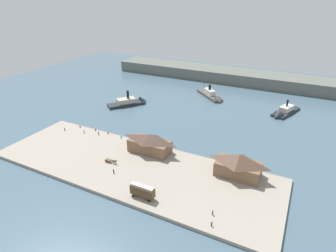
{
  "coord_description": "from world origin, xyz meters",
  "views": [
    {
      "loc": [
        52.1,
        -94.53,
        59.91
      ],
      "look_at": [
        -2.77,
        13.77,
        2.0
      ],
      "focal_mm": 29.78,
      "sensor_mm": 36.0,
      "label": 1
    }
  ],
  "objects_px": {
    "ferry_shed_customs_shed": "(239,165)",
    "mooring_post_center_east": "(80,126)",
    "mooring_post_east": "(96,130)",
    "horse_cart": "(111,161)",
    "ferry_shed_central_terminal": "(150,143)",
    "pedestrian_near_west_shed": "(114,171)",
    "street_tram": "(142,191)",
    "pedestrian_near_cart": "(212,224)",
    "ferry_departing_north": "(212,96)",
    "mooring_post_center_west": "(121,137)",
    "ferry_outer_harbor": "(131,102)",
    "pedestrian_standing_center": "(65,129)",
    "pedestrian_walking_east": "(213,213)",
    "pedestrian_walking_west": "(84,132)",
    "mooring_post_west": "(108,133)",
    "ferry_moored_west": "(283,113)",
    "pedestrian_at_waters_edge": "(98,133)"
  },
  "relations": [
    {
      "from": "horse_cart",
      "to": "mooring_post_center_east",
      "type": "height_order",
      "value": "horse_cart"
    },
    {
      "from": "mooring_post_center_west",
      "to": "ferry_outer_harbor",
      "type": "distance_m",
      "value": 44.99
    },
    {
      "from": "pedestrian_near_west_shed",
      "to": "mooring_post_east",
      "type": "height_order",
      "value": "pedestrian_near_west_shed"
    },
    {
      "from": "ferry_shed_customs_shed",
      "to": "horse_cart",
      "type": "xyz_separation_m",
      "value": [
        -45.25,
        -14.04,
        -3.39
      ]
    },
    {
      "from": "pedestrian_standing_center",
      "to": "ferry_departing_north",
      "type": "xyz_separation_m",
      "value": [
        46.34,
        77.91,
        -0.5
      ]
    },
    {
      "from": "mooring_post_west",
      "to": "mooring_post_center_west",
      "type": "bearing_deg",
      "value": -4.02
    },
    {
      "from": "street_tram",
      "to": "horse_cart",
      "type": "bearing_deg",
      "value": 151.39
    },
    {
      "from": "pedestrian_walking_east",
      "to": "mooring_post_west",
      "type": "xyz_separation_m",
      "value": [
        -59.87,
        27.95,
        -0.34
      ]
    },
    {
      "from": "pedestrian_walking_west",
      "to": "mooring_post_center_west",
      "type": "bearing_deg",
      "value": 11.57
    },
    {
      "from": "street_tram",
      "to": "mooring_post_center_east",
      "type": "distance_m",
      "value": 61.97
    },
    {
      "from": "pedestrian_standing_center",
      "to": "mooring_post_east",
      "type": "bearing_deg",
      "value": 25.62
    },
    {
      "from": "mooring_post_center_east",
      "to": "ferry_moored_west",
      "type": "xyz_separation_m",
      "value": [
        85.78,
        63.94,
        -0.44
      ]
    },
    {
      "from": "mooring_post_center_west",
      "to": "pedestrian_walking_west",
      "type": "bearing_deg",
      "value": -168.43
    },
    {
      "from": "pedestrian_walking_west",
      "to": "mooring_post_center_east",
      "type": "relative_size",
      "value": 1.81
    },
    {
      "from": "pedestrian_at_waters_edge",
      "to": "pedestrian_walking_west",
      "type": "relative_size",
      "value": 1.08
    },
    {
      "from": "ferry_outer_harbor",
      "to": "ferry_moored_west",
      "type": "bearing_deg",
      "value": 16.45
    },
    {
      "from": "pedestrian_walking_east",
      "to": "ferry_departing_north",
      "type": "height_order",
      "value": "ferry_departing_north"
    },
    {
      "from": "pedestrian_walking_west",
      "to": "mooring_post_west",
      "type": "height_order",
      "value": "pedestrian_walking_west"
    },
    {
      "from": "mooring_post_east",
      "to": "horse_cart",
      "type": "bearing_deg",
      "value": -38.78
    },
    {
      "from": "ferry_shed_customs_shed",
      "to": "horse_cart",
      "type": "bearing_deg",
      "value": -162.76
    },
    {
      "from": "pedestrian_near_cart",
      "to": "ferry_moored_west",
      "type": "bearing_deg",
      "value": 85.14
    },
    {
      "from": "pedestrian_near_west_shed",
      "to": "pedestrian_walking_west",
      "type": "relative_size",
      "value": 1.06
    },
    {
      "from": "horse_cart",
      "to": "pedestrian_walking_west",
      "type": "relative_size",
      "value": 3.36
    },
    {
      "from": "mooring_post_center_west",
      "to": "ferry_outer_harbor",
      "type": "height_order",
      "value": "ferry_outer_harbor"
    },
    {
      "from": "street_tram",
      "to": "mooring_post_center_east",
      "type": "xyz_separation_m",
      "value": [
        -54.09,
        30.17,
        -2.16
      ]
    },
    {
      "from": "ferry_shed_central_terminal",
      "to": "mooring_post_center_west",
      "type": "distance_m",
      "value": 18.26
    },
    {
      "from": "pedestrian_near_west_shed",
      "to": "ferry_moored_west",
      "type": "relative_size",
      "value": 0.07
    },
    {
      "from": "horse_cart",
      "to": "street_tram",
      "type": "bearing_deg",
      "value": -28.61
    },
    {
      "from": "ferry_departing_north",
      "to": "pedestrian_standing_center",
      "type": "bearing_deg",
      "value": -120.74
    },
    {
      "from": "pedestrian_at_waters_edge",
      "to": "mooring_post_center_west",
      "type": "relative_size",
      "value": 1.96
    },
    {
      "from": "pedestrian_at_waters_edge",
      "to": "ferry_shed_central_terminal",
      "type": "bearing_deg",
      "value": -4.41
    },
    {
      "from": "mooring_post_center_west",
      "to": "ferry_departing_north",
      "type": "distance_m",
      "value": 74.27
    },
    {
      "from": "pedestrian_near_cart",
      "to": "ferry_departing_north",
      "type": "xyz_separation_m",
      "value": [
        -35.18,
        103.8,
        -0.56
      ]
    },
    {
      "from": "street_tram",
      "to": "mooring_post_west",
      "type": "bearing_deg",
      "value": 140.83
    },
    {
      "from": "ferry_shed_central_terminal",
      "to": "pedestrian_near_west_shed",
      "type": "distance_m",
      "value": 19.77
    },
    {
      "from": "pedestrian_near_cart",
      "to": "ferry_outer_harbor",
      "type": "bearing_deg",
      "value": 136.16
    },
    {
      "from": "ferry_shed_customs_shed",
      "to": "mooring_post_center_east",
      "type": "xyz_separation_m",
      "value": [
        -78.01,
        4.5,
        -3.88
      ]
    },
    {
      "from": "ferry_shed_customs_shed",
      "to": "mooring_post_center_east",
      "type": "distance_m",
      "value": 78.24
    },
    {
      "from": "pedestrian_standing_center",
      "to": "ferry_departing_north",
      "type": "bearing_deg",
      "value": 59.26
    },
    {
      "from": "pedestrian_walking_west",
      "to": "ferry_shed_customs_shed",
      "type": "bearing_deg",
      "value": -0.48
    },
    {
      "from": "ferry_shed_central_terminal",
      "to": "pedestrian_near_cart",
      "type": "relative_size",
      "value": 10.29
    },
    {
      "from": "ferry_shed_customs_shed",
      "to": "mooring_post_center_west",
      "type": "bearing_deg",
      "value": 175.37
    },
    {
      "from": "pedestrian_walking_east",
      "to": "ferry_moored_west",
      "type": "height_order",
      "value": "ferry_moored_west"
    },
    {
      "from": "ferry_shed_central_terminal",
      "to": "street_tram",
      "type": "distance_m",
      "value": 28.53
    },
    {
      "from": "horse_cart",
      "to": "pedestrian_near_cart",
      "type": "height_order",
      "value": "horse_cart"
    },
    {
      "from": "pedestrian_near_west_shed",
      "to": "pedestrian_walking_east",
      "type": "distance_m",
      "value": 38.86
    },
    {
      "from": "street_tram",
      "to": "pedestrian_walking_east",
      "type": "relative_size",
      "value": 4.69
    },
    {
      "from": "mooring_post_center_west",
      "to": "mooring_post_west",
      "type": "bearing_deg",
      "value": 175.98
    },
    {
      "from": "ferry_shed_customs_shed",
      "to": "pedestrian_walking_east",
      "type": "relative_size",
      "value": 9.22
    },
    {
      "from": "mooring_post_center_west",
      "to": "ferry_departing_north",
      "type": "height_order",
      "value": "ferry_departing_north"
    }
  ]
}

